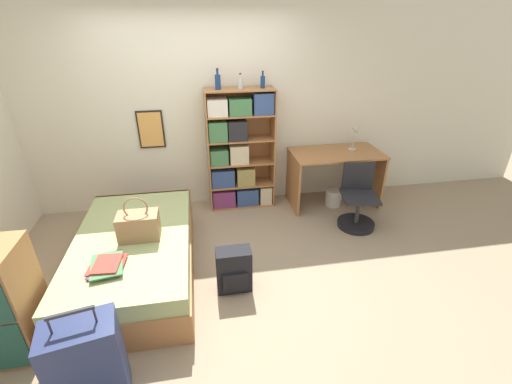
% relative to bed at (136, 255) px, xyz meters
% --- Properties ---
extents(ground_plane, '(14.00, 14.00, 0.00)m').
position_rel_bed_xyz_m(ground_plane, '(0.70, -0.02, -0.23)').
color(ground_plane, gray).
extents(wall_back, '(10.00, 0.09, 2.60)m').
position_rel_bed_xyz_m(wall_back, '(0.70, 1.50, 1.07)').
color(wall_back, beige).
rests_on(wall_back, ground_plane).
extents(bed, '(1.12, 1.92, 0.47)m').
position_rel_bed_xyz_m(bed, '(0.00, 0.00, 0.00)').
color(bed, '#A36B3D').
rests_on(bed, ground_plane).
extents(handbag, '(0.38, 0.23, 0.44)m').
position_rel_bed_xyz_m(handbag, '(0.09, -0.05, 0.37)').
color(handbag, '#93704C').
rests_on(handbag, bed).
extents(book_stack_on_bed, '(0.31, 0.39, 0.06)m').
position_rel_bed_xyz_m(book_stack_on_bed, '(-0.13, -0.48, 0.27)').
color(book_stack_on_bed, '#7A336B').
rests_on(book_stack_on_bed, bed).
extents(suitcase, '(0.50, 0.36, 0.82)m').
position_rel_bed_xyz_m(suitcase, '(-0.11, -1.32, 0.11)').
color(suitcase, navy).
rests_on(suitcase, ground_plane).
extents(bookcase, '(0.88, 0.31, 1.60)m').
position_rel_bed_xyz_m(bookcase, '(1.21, 1.29, 0.53)').
color(bookcase, '#A36B3D').
rests_on(bookcase, ground_plane).
extents(bottle_green, '(0.07, 0.07, 0.24)m').
position_rel_bed_xyz_m(bottle_green, '(1.00, 1.29, 1.46)').
color(bottle_green, navy).
rests_on(bottle_green, bookcase).
extents(bottle_brown, '(0.06, 0.06, 0.18)m').
position_rel_bed_xyz_m(bottle_brown, '(1.27, 1.29, 1.44)').
color(bottle_brown, '#B7BCC1').
rests_on(bottle_brown, bookcase).
extents(bottle_clear, '(0.06, 0.06, 0.20)m').
position_rel_bed_xyz_m(bottle_clear, '(1.54, 1.29, 1.45)').
color(bottle_clear, navy).
rests_on(bottle_clear, bookcase).
extents(desk, '(1.21, 0.66, 0.76)m').
position_rel_bed_xyz_m(desk, '(2.53, 1.12, 0.30)').
color(desk, '#A36B3D').
rests_on(desk, ground_plane).
extents(desk_lamp, '(0.16, 0.11, 0.38)m').
position_rel_bed_xyz_m(desk_lamp, '(2.80, 1.17, 0.78)').
color(desk_lamp, '#ADA89E').
rests_on(desk_lamp, desk).
extents(desk_chair, '(0.50, 0.50, 0.79)m').
position_rel_bed_xyz_m(desk_chair, '(2.62, 0.51, 0.02)').
color(desk_chair, black).
rests_on(desk_chair, ground_plane).
extents(backpack, '(0.33, 0.22, 0.44)m').
position_rel_bed_xyz_m(backpack, '(0.95, -0.39, -0.01)').
color(backpack, black).
rests_on(backpack, ground_plane).
extents(waste_bin, '(0.23, 0.23, 0.24)m').
position_rel_bed_xyz_m(waste_bin, '(2.53, 1.05, -0.12)').
color(waste_bin, '#B7B2A8').
rests_on(waste_bin, ground_plane).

